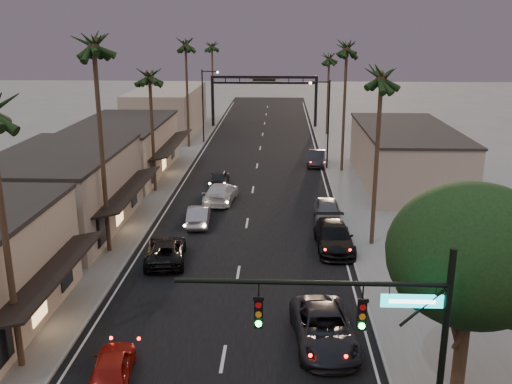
# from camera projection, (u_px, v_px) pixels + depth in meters

# --- Properties ---
(ground) EXTENTS (200.00, 200.00, 0.00)m
(ground) POSITION_uv_depth(u_px,v_px,m) (254.00, 181.00, 53.92)
(ground) COLOR slate
(ground) RESTS_ON ground
(road) EXTENTS (14.00, 120.00, 0.02)m
(road) POSITION_uv_depth(u_px,v_px,m) (257.00, 168.00, 58.71)
(road) COLOR black
(road) RESTS_ON ground
(sidewalk_left) EXTENTS (5.00, 92.00, 0.12)m
(sidewalk_left) POSITION_uv_depth(u_px,v_px,m) (177.00, 152.00, 65.81)
(sidewalk_left) COLOR slate
(sidewalk_left) RESTS_ON ground
(sidewalk_right) EXTENTS (5.00, 92.00, 0.12)m
(sidewalk_right) POSITION_uv_depth(u_px,v_px,m) (342.00, 154.00, 65.01)
(sidewalk_right) COLOR slate
(sidewalk_right) RESTS_ON ground
(storefront_mid) EXTENTS (8.00, 14.00, 5.50)m
(storefront_mid) POSITION_uv_depth(u_px,v_px,m) (62.00, 193.00, 40.27)
(storefront_mid) COLOR gray
(storefront_mid) RESTS_ON ground
(storefront_far) EXTENTS (8.00, 16.00, 5.00)m
(storefront_far) POSITION_uv_depth(u_px,v_px,m) (123.00, 149.00, 55.68)
(storefront_far) COLOR tan
(storefront_far) RESTS_ON ground
(storefront_dist) EXTENTS (8.00, 20.00, 6.00)m
(storefront_dist) POSITION_uv_depth(u_px,v_px,m) (168.00, 111.00, 77.59)
(storefront_dist) COLOR gray
(storefront_dist) RESTS_ON ground
(building_right) EXTENTS (8.00, 18.00, 5.00)m
(building_right) POSITION_uv_depth(u_px,v_px,m) (406.00, 157.00, 52.63)
(building_right) COLOR gray
(building_right) RESTS_ON ground
(traffic_signal) EXTENTS (8.51, 0.22, 7.80)m
(traffic_signal) POSITION_uv_depth(u_px,v_px,m) (383.00, 329.00, 17.74)
(traffic_signal) COLOR black
(traffic_signal) RESTS_ON ground
(corner_tree) EXTENTS (6.20, 6.20, 8.80)m
(corner_tree) POSITION_uv_depth(u_px,v_px,m) (474.00, 260.00, 20.64)
(corner_tree) COLOR #38281C
(corner_tree) RESTS_ON ground
(arch) EXTENTS (15.20, 0.40, 7.27)m
(arch) POSITION_uv_depth(u_px,v_px,m) (264.00, 88.00, 81.13)
(arch) COLOR black
(arch) RESTS_ON ground
(streetlight_right) EXTENTS (2.13, 0.30, 9.00)m
(streetlight_right) POSITION_uv_depth(u_px,v_px,m) (326.00, 117.00, 56.93)
(streetlight_right) COLOR black
(streetlight_right) RESTS_ON ground
(streetlight_left) EXTENTS (2.13, 0.30, 9.00)m
(streetlight_left) POSITION_uv_depth(u_px,v_px,m) (205.00, 100.00, 69.97)
(streetlight_left) COLOR black
(streetlight_left) RESTS_ON ground
(palm_lb) EXTENTS (3.20, 3.20, 15.20)m
(palm_lb) POSITION_uv_depth(u_px,v_px,m) (93.00, 39.00, 33.26)
(palm_lb) COLOR #38281C
(palm_lb) RESTS_ON ground
(palm_lc) EXTENTS (3.20, 3.20, 12.20)m
(palm_lc) POSITION_uv_depth(u_px,v_px,m) (149.00, 71.00, 47.50)
(palm_lc) COLOR #38281C
(palm_lc) RESTS_ON ground
(palm_ld) EXTENTS (3.20, 3.20, 14.20)m
(palm_ld) POSITION_uv_depth(u_px,v_px,m) (185.00, 41.00, 65.17)
(palm_ld) COLOR #38281C
(palm_ld) RESTS_ON ground
(palm_ra) EXTENTS (3.20, 3.20, 13.20)m
(palm_ra) POSITION_uv_depth(u_px,v_px,m) (382.00, 71.00, 35.00)
(palm_ra) COLOR #38281C
(palm_ra) RESTS_ON ground
(palm_rb) EXTENTS (3.20, 3.20, 14.20)m
(palm_rb) POSITION_uv_depth(u_px,v_px,m) (347.00, 44.00, 53.90)
(palm_rb) COLOR #38281C
(palm_rb) RESTS_ON ground
(palm_rc) EXTENTS (3.20, 3.20, 12.20)m
(palm_rc) POSITION_uv_depth(u_px,v_px,m) (329.00, 55.00, 73.63)
(palm_rc) COLOR #38281C
(palm_rc) RESTS_ON ground
(palm_far) EXTENTS (3.20, 3.20, 13.20)m
(palm_far) POSITION_uv_depth(u_px,v_px,m) (212.00, 44.00, 87.48)
(palm_far) COLOR #38281C
(palm_far) RESTS_ON ground
(oncoming_red) EXTENTS (2.12, 4.19, 1.37)m
(oncoming_red) POSITION_uv_depth(u_px,v_px,m) (112.00, 367.00, 23.41)
(oncoming_red) COLOR maroon
(oncoming_red) RESTS_ON ground
(oncoming_pickup) EXTENTS (2.99, 5.38, 1.42)m
(oncoming_pickup) POSITION_uv_depth(u_px,v_px,m) (166.00, 251.00, 35.39)
(oncoming_pickup) COLOR black
(oncoming_pickup) RESTS_ON ground
(oncoming_silver) EXTENTS (1.80, 4.44, 1.43)m
(oncoming_silver) POSITION_uv_depth(u_px,v_px,m) (199.00, 215.00, 41.97)
(oncoming_silver) COLOR gray
(oncoming_silver) RESTS_ON ground
(oncoming_white) EXTENTS (2.80, 5.73, 1.60)m
(oncoming_white) POSITION_uv_depth(u_px,v_px,m) (221.00, 193.00, 47.28)
(oncoming_white) COLOR silver
(oncoming_white) RESTS_ON ground
(oncoming_dgrey) EXTENTS (1.63, 4.00, 1.36)m
(oncoming_dgrey) POSITION_uv_depth(u_px,v_px,m) (219.00, 177.00, 52.62)
(oncoming_dgrey) COLOR black
(oncoming_dgrey) RESTS_ON ground
(curbside_near) EXTENTS (3.21, 6.05, 1.62)m
(curbside_near) POSITION_uv_depth(u_px,v_px,m) (324.00, 328.00, 26.10)
(curbside_near) COLOR black
(curbside_near) RESTS_ON ground
(curbside_black) EXTENTS (2.54, 5.83, 1.67)m
(curbside_black) POSITION_uv_depth(u_px,v_px,m) (334.00, 237.00, 37.33)
(curbside_black) COLOR black
(curbside_black) RESTS_ON ground
(curbside_grey) EXTENTS (2.08, 4.87, 1.64)m
(curbside_grey) POSITION_uv_depth(u_px,v_px,m) (327.00, 211.00, 42.60)
(curbside_grey) COLOR #545459
(curbside_grey) RESTS_ON ground
(curbside_far) EXTENTS (2.19, 4.83, 1.54)m
(curbside_far) POSITION_uv_depth(u_px,v_px,m) (316.00, 158.00, 59.78)
(curbside_far) COLOR black
(curbside_far) RESTS_ON ground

